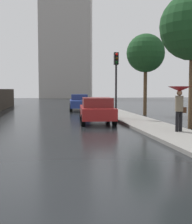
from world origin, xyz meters
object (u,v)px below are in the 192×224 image
at_px(street_tree_mid, 146,54).
at_px(traffic_light, 116,72).
at_px(car_red_mid_road, 97,110).
at_px(pedestrian_with_umbrella_near, 179,96).
at_px(car_blue_near_kerb, 79,102).

bearing_deg(street_tree_mid, traffic_light, -132.76).
height_order(car_red_mid_road, street_tree_mid, street_tree_mid).
distance_m(pedestrian_with_umbrella_near, traffic_light, 6.56).
xyz_separation_m(car_blue_near_kerb, pedestrian_with_umbrella_near, (2.78, -14.77, 0.87)).
relative_size(traffic_light, street_tree_mid, 0.68).
bearing_deg(car_blue_near_kerb, street_tree_mid, -47.15).
bearing_deg(traffic_light, pedestrian_with_umbrella_near, -78.37).
distance_m(car_red_mid_road, pedestrian_with_umbrella_near, 5.67).
relative_size(pedestrian_with_umbrella_near, street_tree_mid, 0.32).
relative_size(car_red_mid_road, pedestrian_with_umbrella_near, 2.39).
bearing_deg(car_red_mid_road, pedestrian_with_umbrella_near, -56.57).
bearing_deg(traffic_light, street_tree_mid, 47.24).
bearing_deg(pedestrian_with_umbrella_near, street_tree_mid, 67.34).
relative_size(car_blue_near_kerb, street_tree_mid, 0.75).
relative_size(car_red_mid_road, traffic_light, 1.12).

